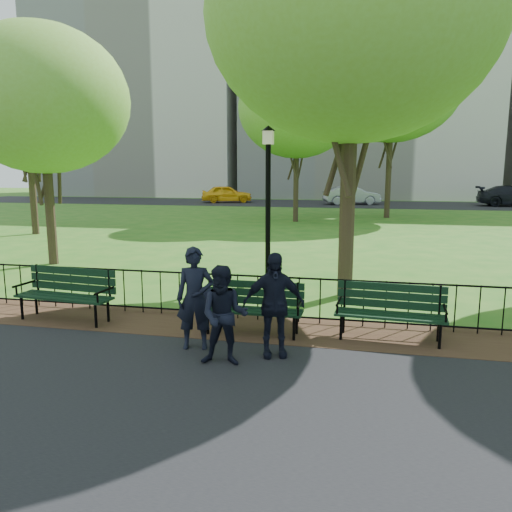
% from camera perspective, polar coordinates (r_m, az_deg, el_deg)
% --- Properties ---
extents(ground, '(120.00, 120.00, 0.00)m').
position_cam_1_polar(ground, '(8.00, -4.26, -11.44)').
color(ground, '#29691B').
extents(asphalt_path, '(60.00, 9.20, 0.01)m').
position_cam_1_polar(asphalt_path, '(5.20, -15.93, -24.52)').
color(asphalt_path, black).
rests_on(asphalt_path, ground).
extents(dirt_strip, '(60.00, 1.60, 0.01)m').
position_cam_1_polar(dirt_strip, '(9.36, -1.65, -8.10)').
color(dirt_strip, '#362216').
rests_on(dirt_strip, ground).
extents(far_street, '(70.00, 9.00, 0.01)m').
position_cam_1_polar(far_street, '(42.29, 9.28, 5.90)').
color(far_street, black).
rests_on(far_street, ground).
extents(iron_fence, '(24.06, 0.06, 1.00)m').
position_cam_1_polar(iron_fence, '(9.69, -0.96, -4.47)').
color(iron_fence, black).
rests_on(iron_fence, ground).
extents(apartment_west, '(22.00, 15.00, 26.00)m').
position_cam_1_polar(apartment_west, '(61.03, -12.01, 19.28)').
color(apartment_west, silver).
rests_on(apartment_west, ground).
extents(apartment_mid, '(24.00, 15.00, 30.00)m').
position_cam_1_polar(apartment_mid, '(56.45, 12.67, 22.11)').
color(apartment_mid, silver).
rests_on(apartment_mid, ground).
extents(park_bench_main, '(1.89, 0.56, 1.01)m').
position_cam_1_polar(park_bench_main, '(8.90, -2.21, -5.09)').
color(park_bench_main, black).
rests_on(park_bench_main, ground).
extents(park_bench_left_a, '(1.99, 0.79, 1.10)m').
position_cam_1_polar(park_bench_left_a, '(10.34, -20.76, -3.48)').
color(park_bench_left_a, black).
rests_on(park_bench_left_a, ground).
extents(park_bench_right_a, '(1.87, 0.70, 1.04)m').
position_cam_1_polar(park_bench_right_a, '(8.87, 15.13, -5.54)').
color(park_bench_right_a, black).
rests_on(park_bench_right_a, ground).
extents(lamppost, '(0.36, 0.36, 3.96)m').
position_cam_1_polar(lamppost, '(12.64, 1.38, 6.53)').
color(lamppost, black).
rests_on(lamppost, ground).
extents(tree_near_w, '(5.07, 5.07, 7.07)m').
position_cam_1_polar(tree_near_w, '(16.56, -23.24, 16.09)').
color(tree_near_w, '#2D2116').
rests_on(tree_near_w, ground).
extents(tree_near_e, '(6.33, 6.33, 8.82)m').
position_cam_1_polar(tree_near_e, '(11.86, 11.07, 25.46)').
color(tree_near_e, '#2D2116').
rests_on(tree_near_e, ground).
extents(tree_mid_w, '(6.38, 6.38, 8.89)m').
position_cam_1_polar(tree_mid_w, '(24.69, -24.89, 16.67)').
color(tree_mid_w, '#2D2116').
rests_on(tree_mid_w, ground).
extents(tree_far_c, '(6.33, 6.33, 8.83)m').
position_cam_1_polar(tree_far_c, '(27.94, 4.71, 16.55)').
color(tree_far_c, '#2D2116').
rests_on(tree_far_c, ground).
extents(tree_far_e, '(8.06, 8.06, 11.24)m').
position_cam_1_polar(tree_far_e, '(31.26, 15.35, 18.64)').
color(tree_far_e, '#2D2116').
rests_on(tree_far_e, ground).
extents(person_left, '(0.68, 0.53, 1.67)m').
position_cam_1_polar(person_left, '(8.15, -6.97, -4.82)').
color(person_left, black).
rests_on(person_left, asphalt_path).
extents(person_mid, '(0.77, 0.46, 1.51)m').
position_cam_1_polar(person_mid, '(7.45, -3.64, -6.82)').
color(person_mid, black).
rests_on(person_mid, asphalt_path).
extents(person_right, '(1.04, 0.66, 1.65)m').
position_cam_1_polar(person_right, '(7.77, 2.01, -5.57)').
color(person_right, black).
rests_on(person_right, asphalt_path).
extents(taxi, '(4.67, 3.08, 1.48)m').
position_cam_1_polar(taxi, '(43.50, -3.38, 7.11)').
color(taxi, yellow).
rests_on(taxi, far_street).
extents(sedan_silver, '(4.81, 2.80, 1.50)m').
position_cam_1_polar(sedan_silver, '(41.72, 10.88, 6.84)').
color(sedan_silver, '#9A9CA1').
rests_on(sedan_silver, far_street).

